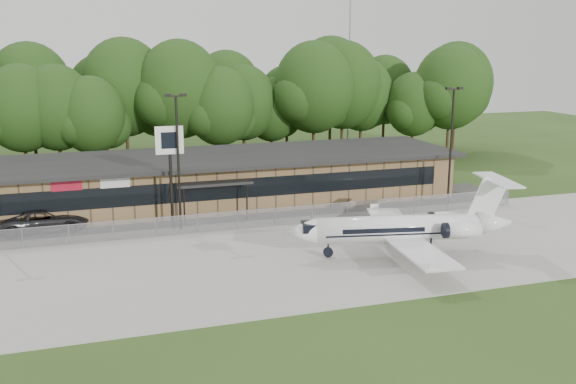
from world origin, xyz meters
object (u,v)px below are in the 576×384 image
object	(u,v)px
business_jet	(405,229)
pole_sign	(170,151)
terminal	(224,178)
suv	(44,220)

from	to	relation	value
business_jet	pole_sign	xyz separation A→B (m)	(-13.73, 10.96, 4.14)
terminal	suv	xyz separation A→B (m)	(-14.78, -4.76, -1.29)
terminal	business_jet	world-z (taller)	business_jet
pole_sign	suv	bearing A→B (deg)	167.02
terminal	suv	world-z (taller)	terminal
terminal	suv	distance (m)	15.59
business_jet	pole_sign	bearing A→B (deg)	152.49
terminal	pole_sign	world-z (taller)	pole_sign
terminal	business_jet	xyz separation A→B (m)	(8.18, -18.10, -0.31)
terminal	business_jet	distance (m)	19.87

